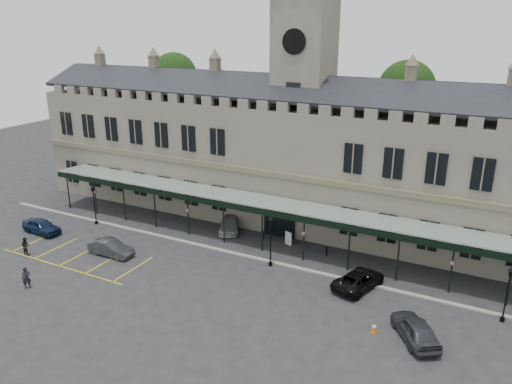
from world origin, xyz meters
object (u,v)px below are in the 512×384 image
at_px(person_b, 26,246).
at_px(traffic_cone, 374,328).
at_px(clock_tower, 303,93).
at_px(sign_board, 288,239).
at_px(lamp_post_mid, 271,237).
at_px(lamp_post_left, 94,201).
at_px(car_right_a, 415,329).
at_px(lamp_post_right, 508,290).
at_px(car_left_b, 111,248).
at_px(station_building, 301,160).
at_px(car_left_a, 41,226).
at_px(car_taxi, 230,224).
at_px(person_a, 26,278).
at_px(car_van, 359,280).

bearing_deg(person_b, traffic_cone, -178.24).
xyz_separation_m(clock_tower, sign_board, (1.58, -6.51, -12.48)).
height_order(lamp_post_mid, person_b, lamp_post_mid).
bearing_deg(clock_tower, lamp_post_left, -148.82).
bearing_deg(traffic_cone, car_right_a, 9.12).
height_order(lamp_post_right, traffic_cone, lamp_post_right).
height_order(lamp_post_left, lamp_post_right, lamp_post_right).
bearing_deg(traffic_cone, person_b, -175.14).
height_order(car_left_b, car_right_a, car_right_a).
bearing_deg(lamp_post_right, car_left_b, -171.67).
bearing_deg(car_right_a, lamp_post_right, -169.89).
bearing_deg(sign_board, car_left_b, -126.30).
distance_m(lamp_post_left, car_right_a, 33.32).
xyz_separation_m(station_building, sign_board, (1.58, -6.42, -5.83)).
bearing_deg(clock_tower, car_left_a, -144.19).
bearing_deg(station_building, sign_board, -76.22).
distance_m(lamp_post_mid, car_right_a, 13.99).
relative_size(lamp_post_left, traffic_cone, 6.12).
bearing_deg(car_taxi, car_left_a, -174.68).
height_order(lamp_post_right, person_a, lamp_post_right).
relative_size(lamp_post_right, sign_board, 3.22).
distance_m(station_building, car_left_b, 20.28).
bearing_deg(person_a, person_b, 88.21).
distance_m(car_right_a, person_a, 28.90).
relative_size(station_building, car_van, 12.12).
relative_size(station_building, person_b, 35.92).
bearing_deg(clock_tower, lamp_post_mid, -80.08).
bearing_deg(car_left_a, car_right_a, -87.60).
height_order(lamp_post_right, car_left_b, lamp_post_right).
bearing_deg(lamp_post_left, station_building, 30.97).
bearing_deg(lamp_post_left, traffic_cone, -10.55).
relative_size(traffic_cone, car_left_b, 0.16).
xyz_separation_m(lamp_post_left, lamp_post_mid, (19.96, -0.15, 0.21)).
height_order(lamp_post_mid, car_left_b, lamp_post_mid).
distance_m(traffic_cone, car_left_a, 33.30).
bearing_deg(lamp_post_mid, car_van, -1.18).
bearing_deg(person_b, person_a, 138.61).
distance_m(station_building, sign_board, 8.82).
distance_m(station_building, lamp_post_left, 21.40).
distance_m(sign_board, car_taxi, 6.60).
relative_size(traffic_cone, sign_board, 0.53).
distance_m(car_taxi, car_van, 15.55).
bearing_deg(station_building, person_a, -119.76).
relative_size(lamp_post_left, lamp_post_mid, 0.92).
bearing_deg(car_van, traffic_cone, 132.88).
height_order(car_left_a, person_a, person_a).
bearing_deg(car_left_b, lamp_post_left, 52.49).
relative_size(lamp_post_right, car_van, 0.84).
relative_size(sign_board, car_left_a, 0.30).
xyz_separation_m(car_taxi, person_a, (-8.20, -17.18, 0.22)).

